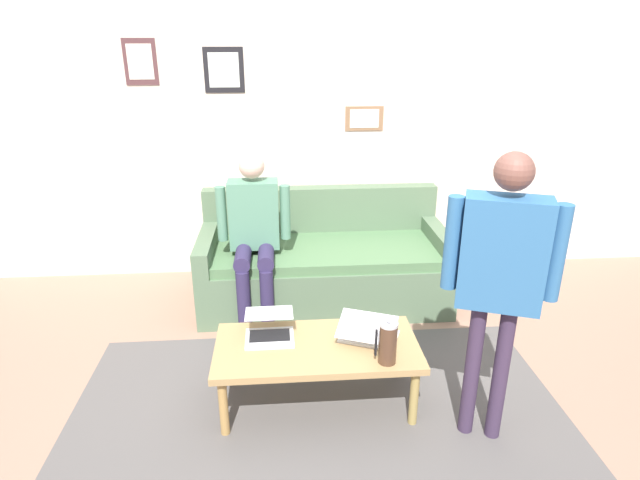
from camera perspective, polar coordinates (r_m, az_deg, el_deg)
ground_plane at (r=3.16m, az=2.16°, el=-19.34°), size 7.68×7.68×0.00m
area_rug at (r=3.21m, az=-0.18°, el=-18.45°), size 2.90×1.73×0.01m
back_wall at (r=4.64m, az=-0.82°, el=12.61°), size 7.04×0.11×2.70m
couch at (r=4.29m, az=0.41°, el=-2.75°), size 1.98×0.87×0.88m
coffee_table at (r=3.07m, az=-0.33°, el=-12.16°), size 1.18×0.57×0.40m
laptop_left at (r=3.09m, az=5.33°, el=-10.18°), size 0.41×0.39×0.16m
laptop_center at (r=3.12m, az=-5.58°, el=-9.74°), size 0.29×0.32×0.14m
french_press at (r=2.87m, az=7.47°, el=-11.11°), size 0.12×0.10×0.27m
person_standing at (r=2.68m, az=19.29°, el=-2.81°), size 0.55×0.30×1.58m
person_seated at (r=3.91m, az=-7.28°, el=1.31°), size 0.55×0.51×1.28m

